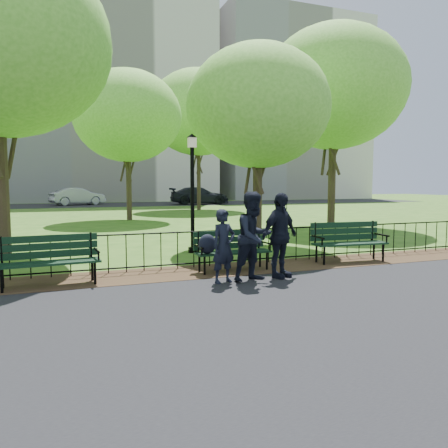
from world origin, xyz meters
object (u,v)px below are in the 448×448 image
object	(u,v)px
tree_mid_e	(334,88)
tree_far_e	(198,113)
tree_far_c	(127,116)
person_left	(224,246)
person_mid	(254,236)
park_bench_right_a	(348,237)
person_right	(280,235)
sedan_dark	(199,196)
park_bench_main	(222,245)
lamppost	(192,188)
tree_near_e	(258,107)
sedan_silver	(78,196)
park_bench_left_a	(49,255)

from	to	relation	value
tree_mid_e	tree_far_e	bearing A→B (deg)	97.65
tree_far_c	tree_far_e	size ratio (longest dim) A/B	0.77
person_left	person_mid	distance (m)	0.68
park_bench_right_a	person_right	distance (m)	2.81
person_left	person_right	size ratio (longest dim) A/B	0.82
tree_far_e	sedan_dark	distance (m)	10.97
tree_far_c	person_left	size ratio (longest dim) A/B	5.46
person_left	park_bench_main	bearing A→B (deg)	55.41
lamppost	tree_mid_e	xyz separation A→B (m)	(8.39, 5.29, 4.54)
park_bench_right_a	sedan_dark	size ratio (longest dim) A/B	0.35
tree_near_e	sedan_dark	world-z (taller)	tree_near_e
tree_far_e	sedan_silver	bearing A→B (deg)	128.18
tree_far_e	park_bench_main	bearing A→B (deg)	-105.94
park_bench_main	sedan_dark	world-z (taller)	sedan_dark
lamppost	sedan_dark	xyz separation A→B (m)	(9.05, 28.48, -1.05)
tree_far_c	person_left	world-z (taller)	tree_far_c
park_bench_left_a	tree_far_e	world-z (taller)	tree_far_e
park_bench_main	park_bench_right_a	bearing A→B (deg)	0.46
park_bench_main	tree_far_e	distance (m)	24.97
person_left	sedan_silver	world-z (taller)	sedan_silver
person_left	tree_mid_e	bearing A→B (deg)	29.73
lamppost	tree_far_c	xyz separation A→B (m)	(-0.05, 12.34, 3.82)
person_mid	tree_near_e	bearing A→B (deg)	48.07
park_bench_left_a	sedan_silver	bearing A→B (deg)	82.65
person_left	sedan_silver	size ratio (longest dim) A/B	0.31
person_left	sedan_silver	bearing A→B (deg)	76.05
tree_near_e	sedan_silver	size ratio (longest dim) A/B	1.31
tree_near_e	tree_mid_e	bearing A→B (deg)	37.28
park_bench_left_a	person_left	world-z (taller)	person_left
tree_far_e	person_right	bearing A→B (deg)	-103.16
lamppost	person_mid	size ratio (longest dim) A/B	1.87
lamppost	tree_far_e	size ratio (longest dim) A/B	0.32
tree_far_c	person_left	xyz separation A→B (m)	(-0.48, -16.39, -4.94)
park_bench_left_a	person_mid	world-z (taller)	person_mid
park_bench_right_a	tree_mid_e	size ratio (longest dim) A/B	0.22
person_left	person_mid	xyz separation A→B (m)	(0.65, -0.06, 0.18)
person_left	person_right	distance (m)	1.31
tree_far_e	person_right	world-z (taller)	tree_far_e
person_right	sedan_silver	bearing A→B (deg)	70.63
park_bench_right_a	sedan_dark	bearing A→B (deg)	83.56
person_right	person_left	bearing A→B (deg)	157.88
tree_near_e	tree_mid_e	size ratio (longest dim) A/B	0.70
park_bench_main	sedan_silver	world-z (taller)	sedan_silver
park_bench_main	person_right	xyz separation A→B (m)	(0.96, -1.00, 0.30)
person_left	sedan_dark	xyz separation A→B (m)	(9.58, 32.53, 0.08)
park_bench_right_a	tree_far_c	world-z (taller)	tree_far_c
person_left	tree_far_e	bearing A→B (deg)	57.38
lamppost	tree_near_e	xyz separation A→B (m)	(2.44, 0.76, 2.60)
park_bench_main	person_right	size ratio (longest dim) A/B	0.98
sedan_silver	person_left	bearing A→B (deg)	164.26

